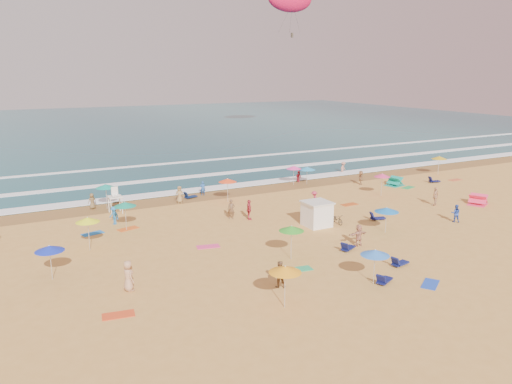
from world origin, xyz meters
name	(u,v)px	position (x,y,z in m)	size (l,w,h in m)	color
ground	(303,221)	(0.00, 0.00, 0.00)	(220.00, 220.00, 0.00)	gold
ocean	(106,128)	(0.00, 84.00, 0.00)	(220.00, 140.00, 0.18)	#0C4756
wet_sand	(241,191)	(0.00, 12.50, 0.01)	(220.00, 220.00, 0.00)	olive
surf_foam	(210,176)	(0.00, 21.32, 0.10)	(200.00, 18.70, 0.05)	white
cabana	(317,214)	(0.22, -1.68, 1.00)	(2.00, 2.00, 2.00)	white
cabana_roof	(317,202)	(0.22, -1.68, 2.06)	(2.20, 2.20, 0.12)	silver
bicycle	(337,219)	(2.12, -1.98, 0.41)	(0.55, 1.58, 0.83)	black
lifeguard_stand	(115,202)	(-13.94, 10.20, 1.05)	(1.20, 1.20, 2.10)	white
beach_umbrellas	(295,194)	(-0.11, 1.32, 2.14)	(53.78, 27.57, 0.78)	blue
loungers	(348,226)	(2.18, -3.40, 0.17)	(49.65, 26.50, 0.34)	#0F134D
towels	(324,227)	(0.55, -2.32, 0.01)	(45.51, 21.88, 0.03)	#E2431C
popup_tents	(433,189)	(17.56, 1.83, 0.60)	(3.74, 12.29, 1.20)	#F83766
beachgoers	(278,205)	(-0.68, 3.24, 0.81)	(41.32, 27.34, 2.14)	olive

